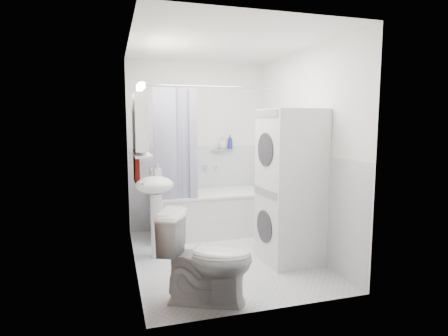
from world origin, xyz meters
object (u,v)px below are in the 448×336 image
object	(u,v)px
toilet	(207,258)
sink	(155,198)
bathtub	(208,211)
washer_dryer	(290,186)

from	to	relation	value
toilet	sink	bearing A→B (deg)	37.75
bathtub	washer_dryer	bearing A→B (deg)	-63.06
bathtub	toilet	size ratio (longest dim) A/B	1.91
bathtub	washer_dryer	distance (m)	1.49
sink	bathtub	bearing A→B (deg)	41.72
bathtub	washer_dryer	size ratio (longest dim) A/B	0.91
bathtub	toilet	xyz separation A→B (m)	(-0.50, -1.92, 0.07)
bathtub	toilet	distance (m)	1.98
bathtub	sink	distance (m)	1.14
sink	washer_dryer	size ratio (longest dim) A/B	0.61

